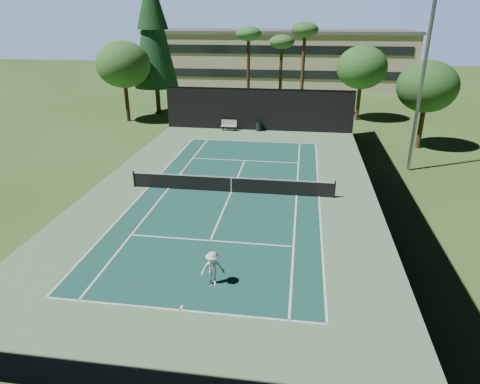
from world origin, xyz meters
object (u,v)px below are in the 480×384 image
object	(u,v)px
tennis_net	(231,184)
tennis_ball_c	(223,170)
player	(213,269)
trash_bin	(259,126)
tennis_ball_d	(170,177)
tennis_ball_a	(143,287)
tennis_ball_b	(231,180)
park_bench	(229,125)

from	to	relation	value
tennis_net	tennis_ball_c	distance (m)	4.13
player	trash_bin	bearing A→B (deg)	71.69
tennis_ball_d	player	bearing A→B (deg)	-65.52
tennis_ball_a	tennis_ball_b	xyz separation A→B (m)	(1.56, 12.66, -0.00)
tennis_ball_b	park_bench	xyz separation A→B (m)	(-2.45, 13.52, 0.51)
player	trash_bin	world-z (taller)	player
tennis_net	trash_bin	world-z (taller)	tennis_net
trash_bin	tennis_net	bearing A→B (deg)	-90.34
tennis_ball_a	trash_bin	distance (m)	26.46
park_bench	player	bearing A→B (deg)	-81.81
trash_bin	player	bearing A→B (deg)	-88.22
tennis_net	tennis_ball_c	world-z (taller)	tennis_net
tennis_net	trash_bin	size ratio (longest dim) A/B	13.65
tennis_ball_a	tennis_ball_d	size ratio (longest dim) A/B	1.08
tennis_ball_c	tennis_ball_a	bearing A→B (deg)	-92.56
tennis_ball_b	trash_bin	xyz separation A→B (m)	(0.43, 13.72, 0.45)
tennis_net	tennis_ball_a	distance (m)	10.86
tennis_net	tennis_ball_d	distance (m)	5.08
tennis_net	tennis_ball_c	size ratio (longest dim) A/B	196.27
tennis_ball_a	trash_bin	world-z (taller)	trash_bin
tennis_net	tennis_ball_a	size ratio (longest dim) A/B	186.61
tennis_ball_d	trash_bin	bearing A→B (deg)	70.98
player	tennis_ball_c	xyz separation A→B (m)	(-2.14, 13.95, -0.74)
player	park_bench	xyz separation A→B (m)	(-3.68, 25.55, -0.23)
tennis_ball_b	tennis_ball_c	size ratio (longest dim) A/B	1.02
tennis_ball_c	park_bench	world-z (taller)	park_bench
player	tennis_ball_d	xyz separation A→B (m)	(-5.51, 12.10, -0.74)
tennis_ball_c	tennis_ball_d	xyz separation A→B (m)	(-3.37, -1.85, -0.00)
tennis_ball_b	tennis_ball_d	distance (m)	4.28
tennis_ball_c	player	bearing A→B (deg)	-81.27
tennis_net	tennis_ball_d	size ratio (longest dim) A/B	202.03
tennis_ball_b	park_bench	world-z (taller)	park_bench
tennis_ball_c	tennis_ball_d	world-z (taller)	tennis_ball_c
tennis_ball_b	trash_bin	world-z (taller)	trash_bin
tennis_ball_a	trash_bin	xyz separation A→B (m)	(1.99, 26.38, 0.44)
tennis_net	tennis_ball_d	xyz separation A→B (m)	(-4.61, 2.05, -0.53)
tennis_net	tennis_ball_a	bearing A→B (deg)	-100.08
tennis_ball_b	tennis_net	bearing A→B (deg)	-80.46
tennis_ball_b	tennis_ball_d	xyz separation A→B (m)	(-4.28, 0.07, -0.00)
tennis_ball_c	tennis_net	bearing A→B (deg)	-72.30
player	trash_bin	size ratio (longest dim) A/B	1.64
tennis_ball_a	tennis_ball_b	world-z (taller)	tennis_ball_a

